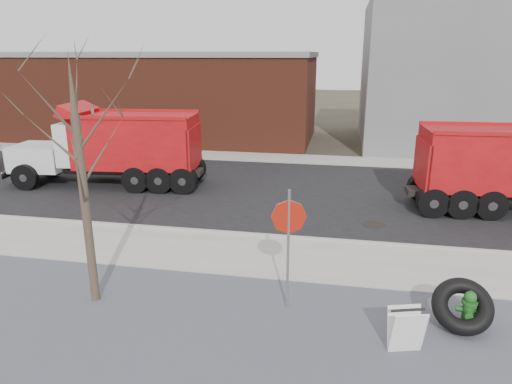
% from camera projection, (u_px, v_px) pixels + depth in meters
% --- Properties ---
extents(ground, '(120.00, 120.00, 0.00)m').
position_uv_depth(ground, '(261.00, 261.00, 11.80)').
color(ground, '#383328').
rests_on(ground, ground).
extents(gravel_verge, '(60.00, 5.00, 0.03)m').
position_uv_depth(gravel_verge, '(229.00, 340.00, 8.50)').
color(gravel_verge, slate).
rests_on(gravel_verge, ground).
extents(sidewalk, '(60.00, 2.50, 0.06)m').
position_uv_depth(sidewalk, '(263.00, 256.00, 12.02)').
color(sidewalk, '#9E9B93').
rests_on(sidewalk, ground).
extents(curb, '(60.00, 0.15, 0.11)m').
position_uv_depth(curb, '(271.00, 236.00, 13.24)').
color(curb, '#9E9B93').
rests_on(curb, ground).
extents(road, '(60.00, 9.40, 0.02)m').
position_uv_depth(road, '(290.00, 192.00, 17.72)').
color(road, black).
rests_on(road, ground).
extents(far_sidewalk, '(60.00, 2.00, 0.06)m').
position_uv_depth(far_sidewalk, '(303.00, 159.00, 23.07)').
color(far_sidewalk, '#9E9B93').
rests_on(far_sidewalk, ground).
extents(building_grey, '(12.00, 10.00, 8.00)m').
position_uv_depth(building_grey, '(472.00, 75.00, 25.97)').
color(building_grey, gray).
rests_on(building_grey, ground).
extents(building_brick, '(20.20, 8.20, 5.30)m').
position_uv_depth(building_brick, '(153.00, 95.00, 28.79)').
color(building_brick, maroon).
rests_on(building_brick, ground).
extents(bare_tree, '(3.20, 3.20, 5.20)m').
position_uv_depth(bare_tree, '(79.00, 152.00, 8.96)').
color(bare_tree, '#382D23').
rests_on(bare_tree, ground).
extents(fire_hydrant, '(0.47, 0.46, 0.82)m').
position_uv_depth(fire_hydrant, '(468.00, 312.00, 8.76)').
color(fire_hydrant, '#296225').
rests_on(fire_hydrant, ground).
extents(truck_tire, '(1.20, 1.11, 1.01)m').
position_uv_depth(truck_tire, '(462.00, 306.00, 8.74)').
color(truck_tire, black).
rests_on(truck_tire, ground).
extents(stop_sign, '(0.70, 0.19, 2.61)m').
position_uv_depth(stop_sign, '(289.00, 229.00, 9.07)').
color(stop_sign, gray).
rests_on(stop_sign, ground).
extents(sandwich_board, '(0.69, 0.54, 0.85)m').
position_uv_depth(sandwich_board, '(406.00, 330.00, 8.06)').
color(sandwich_board, white).
rests_on(sandwich_board, ground).
extents(dump_truck_red_b, '(7.79, 2.93, 3.26)m').
position_uv_depth(dump_truck_red_b, '(114.00, 145.00, 18.12)').
color(dump_truck_red_b, black).
rests_on(dump_truck_red_b, ground).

